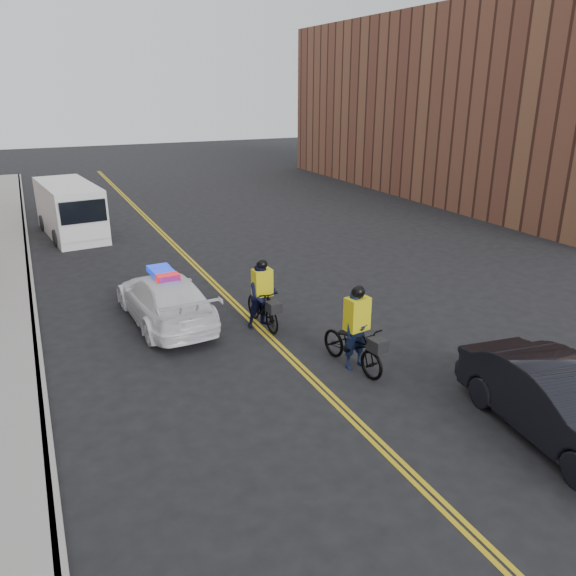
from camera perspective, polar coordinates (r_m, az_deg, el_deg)
The scene contains 10 objects.
ground at distance 14.46m, azimuth 1.12°, elevation -7.95°, with size 120.00×120.00×0.00m, color black.
center_line_left at distance 21.34m, azimuth -8.56°, elevation 1.24°, with size 0.10×60.00×0.01m, color gold.
center_line_right at distance 21.39m, azimuth -8.16°, elevation 1.30°, with size 0.10×60.00×0.01m, color gold.
curb at distance 20.58m, azimuth -24.52°, elevation -0.91°, with size 0.20×60.00×0.15m, color gray.
building_across at distance 40.43m, azimuth 19.03°, elevation 17.11°, with size 12.00×30.00×11.00m, color brown.
police_cruiser at distance 17.20m, azimuth -12.39°, elevation -1.04°, with size 2.36×5.19×1.63m.
dark_sedan at distance 12.63m, azimuth 25.86°, elevation -10.54°, with size 1.66×4.75×1.56m, color black.
cargo_van at distance 28.49m, azimuth -21.20°, elevation 7.33°, with size 2.79×6.08×2.46m.
cyclist_near at distance 14.21m, azimuth 6.95°, elevation -5.19°, with size 1.12×2.33×2.20m.
cyclist_far at distance 16.45m, azimuth -2.59°, elevation -1.26°, with size 0.96×2.08×2.08m.
Camera 1 is at (-5.66, -11.46, 6.76)m, focal length 35.00 mm.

